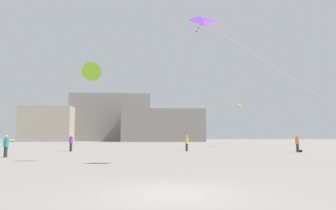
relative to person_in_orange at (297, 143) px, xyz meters
name	(u,v)px	position (x,y,z in m)	size (l,w,h in m)	color
ground_plane	(173,193)	(-13.56, -21.96, -1.00)	(300.00, 300.00, 0.00)	gray
person_in_orange	(297,143)	(0.00, 0.00, 0.00)	(0.40, 0.40, 1.82)	#2D2D33
person_in_yellow	(187,142)	(-11.42, 2.44, -0.03)	(0.38, 0.38, 1.76)	#2D2D33
person_in_teal	(6,145)	(-26.54, -7.09, -0.02)	(0.39, 0.39, 1.77)	#2D2D33
person_in_purple	(71,142)	(-24.25, 1.92, 0.02)	(0.40, 0.40, 1.85)	#2D2D33
kite_violet_delta	(206,23)	(-11.26, -13.25, 7.67)	(11.35, 1.42, 7.91)	purple
kite_lime_diamond	(91,72)	(-18.89, -11.02, 5.09)	(8.39, 4.41, 5.43)	#8CD12D
kite_amber_diamond	(241,106)	(-1.95, 15.23, 5.47)	(2.53, 16.07, 5.76)	yellow
building_left_hall	(50,124)	(-50.56, 63.15, 4.35)	(16.22, 14.43, 10.70)	#B2A893
building_centre_hall	(112,118)	(-32.56, 71.61, 6.82)	(27.39, 16.96, 15.64)	gray
building_right_hall	(163,126)	(-14.56, 60.96, 3.84)	(24.94, 14.84, 9.68)	gray
handbag_beside_flyer	(301,151)	(0.35, 0.10, -0.88)	(0.32, 0.14, 0.24)	black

